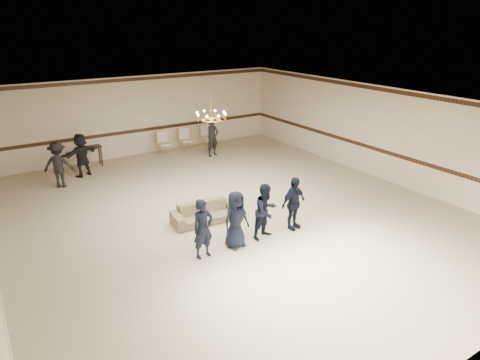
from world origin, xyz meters
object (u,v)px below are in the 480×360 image
(adult_left, at_px, (59,165))
(adult_right, at_px, (213,137))
(banquet_chair_mid, at_px, (186,140))
(chandelier, at_px, (211,109))
(boy_d, at_px, (293,203))
(adult_mid, at_px, (82,155))
(settee, at_px, (205,212))
(banquet_chair_left, at_px, (164,144))
(boy_b, at_px, (236,220))
(boy_c, at_px, (266,211))
(banquet_chair_right, at_px, (207,137))
(boy_a, at_px, (203,229))
(console_table, at_px, (89,157))

(adult_left, bearing_deg, adult_right, -148.71)
(banquet_chair_mid, bearing_deg, chandelier, -101.39)
(boy_d, distance_m, adult_right, 7.01)
(adult_mid, bearing_deg, settee, 87.80)
(adult_right, xyz_separation_m, banquet_chair_mid, (-0.64, 1.14, -0.29))
(adult_mid, height_order, banquet_chair_mid, adult_mid)
(banquet_chair_left, bearing_deg, boy_d, -86.06)
(adult_left, bearing_deg, chandelier, 162.70)
(boy_b, xyz_separation_m, adult_mid, (-1.92, 7.27, 0.05))
(boy_c, relative_size, banquet_chair_right, 1.49)
(boy_d, relative_size, settee, 0.78)
(boy_d, xyz_separation_m, adult_right, (1.38, 6.87, 0.05))
(boy_c, bearing_deg, adult_left, 107.23)
(boy_d, distance_m, adult_left, 8.03)
(settee, bearing_deg, banquet_chair_right, 65.78)
(boy_a, bearing_deg, adult_left, 100.36)
(boy_b, relative_size, boy_d, 1.00)
(adult_mid, xyz_separation_m, banquet_chair_mid, (4.46, 0.74, -0.29))
(settee, distance_m, adult_left, 5.72)
(boy_b, bearing_deg, banquet_chair_mid, 64.60)
(banquet_chair_right, bearing_deg, banquet_chair_mid, 178.79)
(settee, relative_size, banquet_chair_left, 1.89)
(boy_b, bearing_deg, boy_a, 172.18)
(boy_c, height_order, adult_right, adult_right)
(banquet_chair_mid, bearing_deg, banquet_chair_left, -174.03)
(boy_c, bearing_deg, adult_mid, 98.91)
(boy_a, distance_m, console_table, 8.24)
(banquet_chair_right, bearing_deg, boy_c, -109.44)
(adult_left, height_order, adult_right, same)
(boy_a, height_order, boy_c, same)
(boy_c, xyz_separation_m, adult_right, (2.28, 6.87, 0.05))
(boy_b, xyz_separation_m, boy_d, (1.80, -0.00, 0.00))
(chandelier, distance_m, boy_d, 3.61)
(adult_right, bearing_deg, chandelier, -132.34)
(chandelier, xyz_separation_m, boy_d, (0.90, -2.76, -2.15))
(boy_c, relative_size, banquet_chair_left, 1.49)
(adult_mid, bearing_deg, boy_b, 83.63)
(adult_mid, bearing_deg, banquet_chair_right, 166.60)
(boy_a, height_order, settee, boy_a)
(adult_mid, height_order, adult_right, same)
(adult_right, relative_size, banquet_chair_right, 1.59)
(boy_b, height_order, banquet_chair_right, boy_b)
(settee, distance_m, banquet_chair_left, 6.57)
(boy_a, relative_size, boy_b, 1.00)
(adult_right, bearing_deg, boy_c, -121.65)
(boy_a, distance_m, boy_c, 1.80)
(chandelier, height_order, adult_right, chandelier)
(adult_right, distance_m, banquet_chair_right, 1.23)
(boy_a, distance_m, boy_d, 2.70)
(boy_b, bearing_deg, banquet_chair_left, 71.31)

